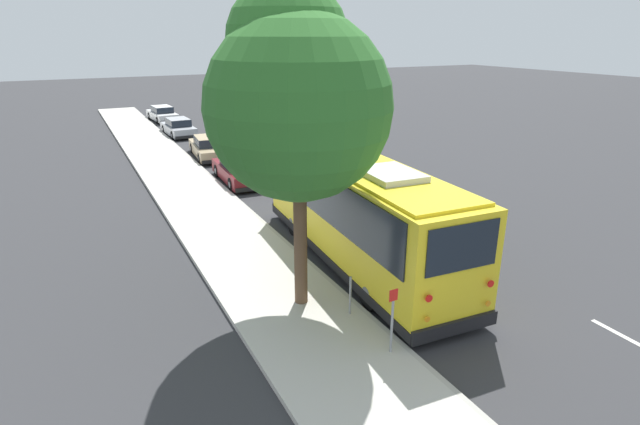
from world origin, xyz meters
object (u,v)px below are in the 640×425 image
parked_sedan_silver (178,128)px  parked_sedan_maroon (239,170)px  shuttle_bus (359,207)px  parked_sedan_tan (209,147)px  sign_post_near (392,320)px  parked_sedan_white (162,114)px  street_tree (296,94)px  sign_post_far (350,295)px

parked_sedan_silver → parked_sedan_maroon: bearing=178.0°
shuttle_bus → parked_sedan_tan: size_ratio=2.16×
parked_sedan_tan → sign_post_near: 21.45m
parked_sedan_tan → sign_post_near: size_ratio=2.98×
parked_sedan_tan → parked_sedan_white: (14.77, -0.02, -0.01)m
parked_sedan_tan → parked_sedan_white: parked_sedan_tan is taller
shuttle_bus → parked_sedan_tan: shuttle_bus is taller
parked_sedan_silver → parked_sedan_white: same height
parked_sedan_maroon → parked_sedan_tan: bearing=1.6°
parked_sedan_maroon → parked_sedan_silver: 13.62m
parked_sedan_white → street_tree: 33.50m
street_tree → sign_post_far: 5.25m
parked_sedan_white → sign_post_far: parked_sedan_white is taller
parked_sedan_silver → street_tree: bearing=172.6°
shuttle_bus → parked_sedan_maroon: bearing=6.3°
parked_sedan_tan → parked_sedan_white: 14.77m
parked_sedan_maroon → parked_sedan_tan: parked_sedan_maroon is taller
parked_sedan_maroon → sign_post_near: sign_post_near is taller
sign_post_far → parked_sedan_maroon: bearing=-6.4°
parked_sedan_silver → street_tree: street_tree is taller
parked_sedan_maroon → parked_sedan_silver: size_ratio=1.03×
parked_sedan_maroon → parked_sedan_silver: parked_sedan_maroon is taller
sign_post_near → shuttle_bus: bearing=-22.7°
parked_sedan_white → street_tree: (-33.02, 2.47, 5.12)m
parked_sedan_tan → parked_sedan_silver: parked_sedan_tan is taller
shuttle_bus → parked_sedan_tan: 16.65m
parked_sedan_silver → sign_post_near: bearing=174.9°
shuttle_bus → parked_sedan_white: size_ratio=2.23×
street_tree → sign_post_near: bearing=-164.6°
parked_sedan_maroon → sign_post_near: (-15.39, 1.51, 0.36)m
parked_sedan_white → parked_sedan_maroon: bearing=175.4°
parked_sedan_maroon → sign_post_far: 13.63m
parked_sedan_maroon → sign_post_far: bearing=176.0°
shuttle_bus → street_tree: 5.06m
shuttle_bus → parked_sedan_silver: bearing=5.0°
shuttle_bus → parked_sedan_white: (31.37, 0.40, -1.29)m
parked_sedan_maroon → street_tree: (-12.26, 2.37, 5.09)m
shuttle_bus → sign_post_far: (-2.93, 2.01, -1.18)m
parked_sedan_white → sign_post_far: (-34.30, 1.61, 0.11)m
sign_post_far → parked_sedan_white: bearing=-2.7°
sign_post_far → shuttle_bus: bearing=-34.4°
sign_post_near → street_tree: bearing=15.4°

